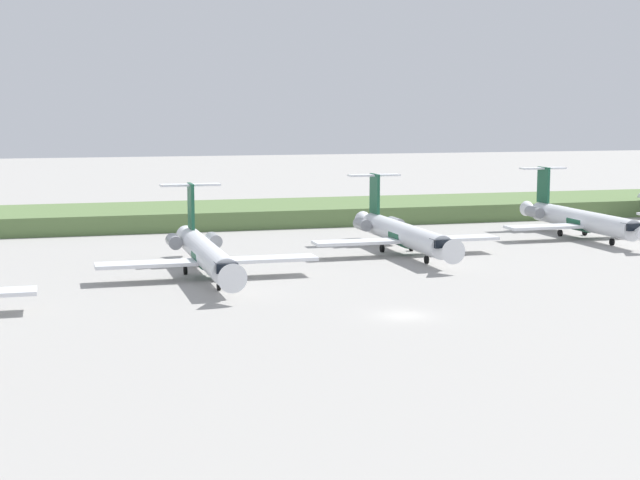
# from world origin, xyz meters

# --- Properties ---
(ground_plane) EXTENTS (500.00, 500.00, 0.00)m
(ground_plane) POSITION_xyz_m (0.00, 30.00, 0.00)
(ground_plane) COLOR #9E9B96
(grass_berm) EXTENTS (320.00, 20.00, 2.68)m
(grass_berm) POSITION_xyz_m (0.00, 70.28, 1.34)
(grass_berm) COLOR #597542
(grass_berm) RESTS_ON ground
(regional_jet_third) EXTENTS (22.81, 31.00, 9.00)m
(regional_jet_third) POSITION_xyz_m (-13.20, 23.64, 2.54)
(regional_jet_third) COLOR silver
(regional_jet_third) RESTS_ON ground
(regional_jet_fourth) EXTENTS (22.81, 31.00, 9.00)m
(regional_jet_fourth) POSITION_xyz_m (12.18, 33.34, 2.54)
(regional_jet_fourth) COLOR silver
(regional_jet_fourth) RESTS_ON ground
(regional_jet_fifth) EXTENTS (22.81, 31.00, 9.00)m
(regional_jet_fifth) POSITION_xyz_m (40.62, 40.77, 2.54)
(regional_jet_fifth) COLOR silver
(regional_jet_fifth) RESTS_ON ground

